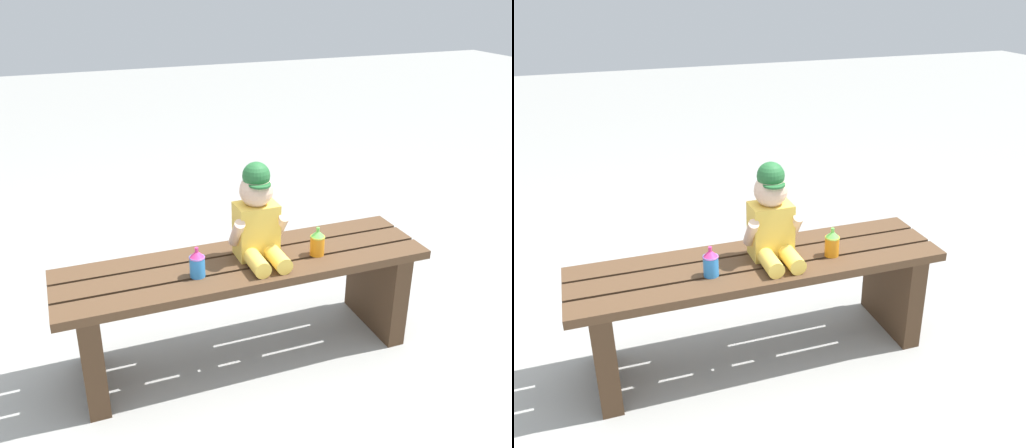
# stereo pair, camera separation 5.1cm
# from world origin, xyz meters

# --- Properties ---
(ground_plane) EXTENTS (16.00, 16.00, 0.00)m
(ground_plane) POSITION_xyz_m (0.00, 0.00, 0.00)
(ground_plane) COLOR #999993
(park_bench) EXTENTS (1.53, 0.40, 0.46)m
(park_bench) POSITION_xyz_m (0.00, 0.00, 0.31)
(park_bench) COLOR #513823
(park_bench) RESTS_ON ground_plane
(child_figure) EXTENTS (0.23, 0.27, 0.40)m
(child_figure) POSITION_xyz_m (0.06, 0.01, 0.64)
(child_figure) COLOR #F2C64C
(child_figure) RESTS_ON park_bench
(sippy_cup_left) EXTENTS (0.06, 0.06, 0.12)m
(sippy_cup_left) POSITION_xyz_m (-0.21, -0.06, 0.52)
(sippy_cup_left) COLOR #338CE5
(sippy_cup_left) RESTS_ON park_bench
(sippy_cup_right) EXTENTS (0.06, 0.06, 0.12)m
(sippy_cup_right) POSITION_xyz_m (0.30, -0.06, 0.52)
(sippy_cup_right) COLOR orange
(sippy_cup_right) RESTS_ON park_bench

